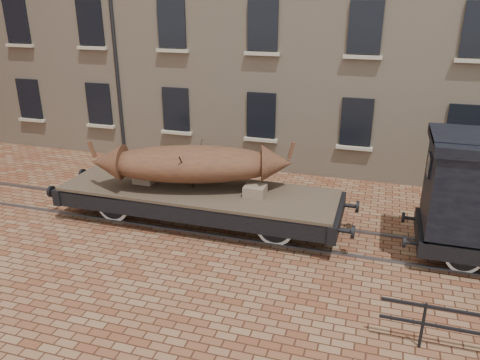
% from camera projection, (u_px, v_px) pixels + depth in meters
% --- Properties ---
extents(ground, '(90.00, 90.00, 0.00)m').
position_uv_depth(ground, '(301.00, 236.00, 13.27)').
color(ground, brown).
extents(rail_track, '(30.00, 1.52, 0.06)m').
position_uv_depth(rail_track, '(301.00, 235.00, 13.26)').
color(rail_track, '#59595E').
rests_on(rail_track, ground).
extents(flatcar_wagon, '(9.18, 2.49, 1.39)m').
position_uv_depth(flatcar_wagon, '(198.00, 196.00, 13.81)').
color(flatcar_wagon, '#423427').
rests_on(flatcar_wagon, ground).
extents(iron_boat, '(5.85, 2.98, 1.44)m').
position_uv_depth(iron_boat, '(192.00, 164.00, 13.50)').
color(iron_boat, brown).
rests_on(iron_boat, flatcar_wagon).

